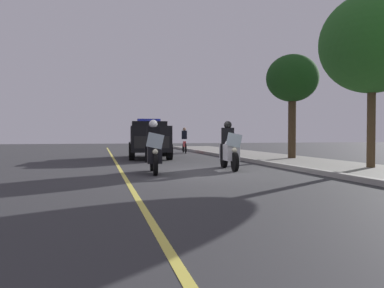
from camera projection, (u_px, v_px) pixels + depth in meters
ground_plane at (201, 173)px, 12.65m from camera, size 80.00×80.00×0.00m
curb_strip at (297, 168)px, 13.45m from camera, size 48.00×0.24×0.15m
sidewalk_strip at (345, 168)px, 13.89m from camera, size 48.00×3.60×0.10m
lane_stripe_center at (123, 174)px, 12.06m from camera, size 48.00×0.12×0.01m
police_motorcycle_lead_left at (154, 151)px, 12.47m from camera, size 2.14×0.62×1.72m
police_motorcycle_lead_right at (229, 150)px, 13.69m from camera, size 2.14×0.62×1.72m
police_suv at (149, 138)px, 20.22m from camera, size 5.02×2.36×2.05m
cyclist_background at (184, 140)px, 25.51m from camera, size 1.76×0.34×1.69m
tree_mid_block at (372, 44)px, 13.34m from camera, size 3.55×3.55×5.98m
tree_far_back at (292, 79)px, 18.67m from camera, size 2.50×2.50×4.98m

